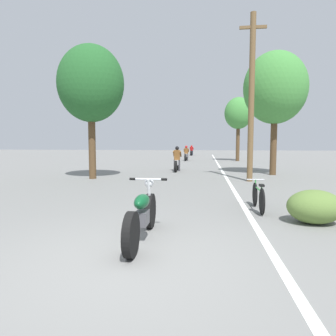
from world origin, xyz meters
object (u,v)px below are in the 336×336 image
roadside_tree_right_near (275,88)px  roadside_tree_left (91,84)px  motorcycle_foreground (142,215)px  motorcycle_rider_lead (177,162)px  utility_pole (251,96)px  motorcycle_rider_mid (186,155)px  roadside_tree_right_far (238,114)px  motorcycle_rider_far (192,152)px  bicycle_parked (258,197)px

roadside_tree_right_near → roadside_tree_left: size_ratio=1.03×
motorcycle_foreground → motorcycle_rider_lead: bearing=92.5°
utility_pole → motorcycle_rider_mid: 15.06m
roadside_tree_right_far → motorcycle_rider_far: roadside_tree_right_far is taller
roadside_tree_right_near → roadside_tree_left: 9.02m
motorcycle_foreground → motorcycle_rider_mid: (-0.63, 22.48, 0.09)m
roadside_tree_left → bicycle_parked: roadside_tree_left is taller
roadside_tree_left → motorcycle_rider_lead: bearing=49.6°
roadside_tree_right_far → roadside_tree_right_near: bearing=-87.2°
utility_pole → roadside_tree_left: bearing=179.3°
motorcycle_foreground → motorcycle_rider_far: bearing=91.1°
motorcycle_rider_far → roadside_tree_left: bearing=-97.8°
motorcycle_rider_lead → roadside_tree_left: bearing=-130.4°
motorcycle_rider_mid → motorcycle_rider_far: 10.99m
utility_pole → roadside_tree_right_far: 14.33m
roadside_tree_right_near → roadside_tree_right_far: 11.52m
motorcycle_foreground → bicycle_parked: 3.51m
roadside_tree_right_near → motorcycle_rider_lead: roadside_tree_right_near is taller
roadside_tree_left → motorcycle_rider_far: roadside_tree_left is taller
motorcycle_foreground → motorcycle_rider_mid: bearing=91.6°
roadside_tree_right_near → motorcycle_rider_mid: bearing=114.2°
roadside_tree_right_far → motorcycle_rider_mid: 5.89m
roadside_tree_right_near → motorcycle_rider_far: bearing=102.9°
roadside_tree_left → motorcycle_rider_lead: 6.59m
roadside_tree_right_far → motorcycle_rider_far: bearing=112.7°
utility_pole → motorcycle_foreground: 9.26m
roadside_tree_right_far → roadside_tree_left: (-8.05, -14.20, 0.08)m
roadside_tree_right_near → motorcycle_foreground: size_ratio=2.83×
roadside_tree_left → motorcycle_rider_lead: roadside_tree_left is taller
utility_pole → motorcycle_rider_mid: (-3.61, 14.30, -3.07)m
utility_pole → motorcycle_rider_mid: utility_pole is taller
roadside_tree_right_near → bicycle_parked: (-2.17, -8.37, -4.05)m
motorcycle_foreground → motorcycle_rider_far: (-0.62, 33.47, 0.05)m
utility_pole → motorcycle_rider_far: bearing=98.1°
roadside_tree_left → motorcycle_rider_far: size_ratio=2.83×
roadside_tree_right_far → motorcycle_rider_lead: 11.62m
roadside_tree_left → utility_pole: bearing=-0.7°
roadside_tree_right_far → motorcycle_foreground: (-3.98, -22.46, -3.76)m
motorcycle_foreground → bicycle_parked: bearing=47.4°
roadside_tree_right_far → motorcycle_rider_lead: roadside_tree_right_far is taller
roadside_tree_right_near → motorcycle_foreground: (-4.54, -10.96, -3.95)m
utility_pole → motorcycle_rider_lead: 6.29m
utility_pole → motorcycle_rider_lead: bearing=129.8°
roadside_tree_right_near → roadside_tree_right_far: (-0.56, 11.50, -0.19)m
roadside_tree_left → motorcycle_foreground: 9.98m
roadside_tree_right_near → motorcycle_foreground: bearing=-112.5°
roadside_tree_right_near → motorcycle_rider_mid: roadside_tree_right_near is taller
roadside_tree_right_near → roadside_tree_right_far: size_ratio=1.10×
roadside_tree_right_far → motorcycle_foreground: roadside_tree_right_far is taller
utility_pole → bicycle_parked: (-0.60, -5.60, -3.26)m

